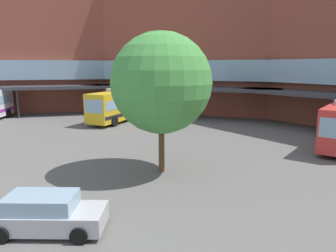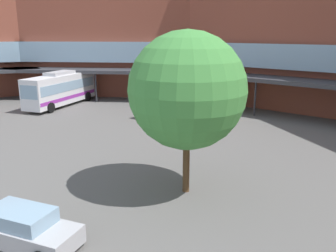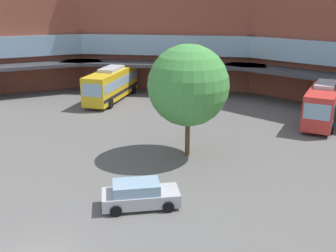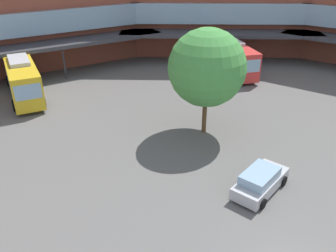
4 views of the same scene
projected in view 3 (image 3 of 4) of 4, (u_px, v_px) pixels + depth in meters
The scene contains 5 objects.
station_building at pixel (208, 32), 33.64m from camera, with size 87.06×53.90×18.29m.
bus_1 at pixel (112, 83), 45.70m from camera, with size 4.63×11.31×3.88m.
bus_2 at pixel (324, 102), 37.52m from camera, with size 2.97×10.89×3.85m.
parked_car at pixel (140, 195), 22.13m from camera, with size 4.65×3.98×1.53m.
plaza_tree at pixel (188, 86), 28.05m from camera, with size 5.97×5.97×8.44m.
Camera 3 is at (11.83, -10.46, 11.34)m, focal length 41.39 mm.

